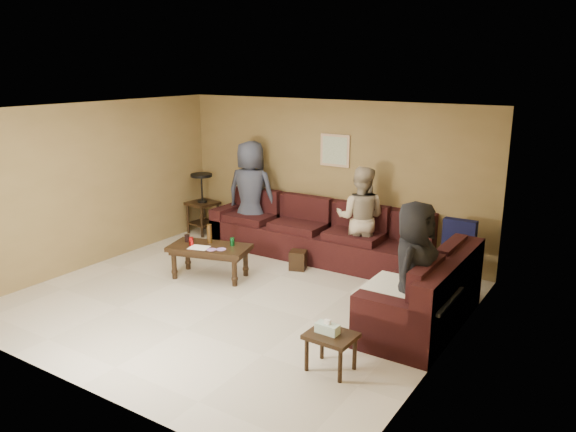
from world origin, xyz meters
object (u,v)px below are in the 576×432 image
object	(u,v)px
person_right	(414,272)
coffee_table	(209,251)
person_left	(251,193)
end_table_left	(202,202)
waste_bin	(298,260)
sectional_sofa	(345,256)
side_table_right	(330,338)
person_middle	(360,218)

from	to	relation	value
person_right	coffee_table	bearing A→B (deg)	83.72
person_left	end_table_left	bearing A→B (deg)	-12.16
coffee_table	end_table_left	xyz separation A→B (m)	(-1.58, 1.66, 0.17)
person_left	person_right	xyz separation A→B (m)	(3.61, -1.85, -0.10)
waste_bin	person_right	distance (m)	2.64
end_table_left	waste_bin	bearing A→B (deg)	-15.18
sectional_sofa	person_left	xyz separation A→B (m)	(-2.10, 0.55, 0.58)
coffee_table	side_table_right	world-z (taller)	coffee_table
side_table_right	waste_bin	bearing A→B (deg)	128.13
coffee_table	person_right	world-z (taller)	person_right
sectional_sofa	person_left	bearing A→B (deg)	165.43
waste_bin	side_table_right	bearing A→B (deg)	-51.87
person_left	person_right	distance (m)	4.06
end_table_left	waste_bin	xyz separation A→B (m)	(2.49, -0.68, -0.44)
side_table_right	waste_bin	distance (m)	2.96
end_table_left	side_table_right	distance (m)	5.25
sectional_sofa	coffee_table	bearing A→B (deg)	-147.00
sectional_sofa	end_table_left	world-z (taller)	end_table_left
waste_bin	person_right	bearing A→B (deg)	-28.07
person_right	person_middle	bearing A→B (deg)	38.06
sectional_sofa	person_middle	distance (m)	0.66
person_left	person_middle	distance (m)	2.11
sectional_sofa	person_middle	bearing A→B (deg)	89.28
coffee_table	side_table_right	xyz separation A→B (m)	(2.73, -1.34, -0.05)
sectional_sofa	person_left	world-z (taller)	person_left
side_table_right	person_left	world-z (taller)	person_left
sectional_sofa	person_left	size ratio (longest dim) A/B	2.58
sectional_sofa	waste_bin	xyz separation A→B (m)	(-0.75, -0.10, -0.18)
side_table_right	waste_bin	size ratio (longest dim) A/B	1.89
person_middle	person_right	world-z (taller)	person_right
side_table_right	person_right	size ratio (longest dim) A/B	0.34
coffee_table	end_table_left	distance (m)	2.29
sectional_sofa	person_middle	world-z (taller)	person_middle
coffee_table	side_table_right	bearing A→B (deg)	-26.06
waste_bin	person_right	size ratio (longest dim) A/B	0.18
coffee_table	waste_bin	bearing A→B (deg)	47.08
end_table_left	person_middle	world-z (taller)	person_middle
end_table_left	person_middle	size ratio (longest dim) A/B	0.70
person_right	end_table_left	bearing A→B (deg)	66.12
end_table_left	sectional_sofa	bearing A→B (deg)	-10.13
end_table_left	coffee_table	bearing A→B (deg)	-46.44
side_table_right	person_right	xyz separation A→B (m)	(0.44, 1.11, 0.45)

